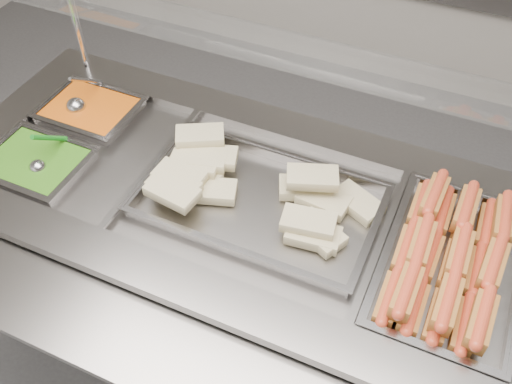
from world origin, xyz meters
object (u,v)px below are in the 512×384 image
at_px(sneeze_guard, 272,48).
at_px(pan_wraps, 259,204).
at_px(ladle, 77,106).
at_px(serving_spoon, 40,162).
at_px(pan_hotdogs, 449,272).
at_px(steam_counter, 243,279).

height_order(sneeze_guard, pan_wraps, sneeze_guard).
xyz_separation_m(ladle, serving_spoon, (0.07, -0.29, 0.00)).
bearing_deg(serving_spoon, pan_wraps, 12.26).
relative_size(sneeze_guard, serving_spoon, 9.49).
bearing_deg(pan_wraps, pan_hotdogs, -0.26).
height_order(sneeze_guard, pan_hotdogs, sneeze_guard).
relative_size(pan_wraps, serving_spoon, 3.92).
bearing_deg(pan_wraps, ladle, 169.80).
height_order(steam_counter, pan_wraps, pan_wraps).
bearing_deg(steam_counter, ladle, 168.95).
relative_size(steam_counter, ladle, 9.87).
xyz_separation_m(sneeze_guard, ladle, (-0.71, -0.09, -0.37)).
xyz_separation_m(pan_wraps, serving_spoon, (-0.70, -0.15, 0.04)).
relative_size(ladle, serving_spoon, 1.10).
distance_m(sneeze_guard, pan_wraps, 0.47).
bearing_deg(sneeze_guard, pan_hotdogs, -19.54).
bearing_deg(pan_wraps, serving_spoon, -167.74).
xyz_separation_m(sneeze_guard, serving_spoon, (-0.64, -0.38, -0.37)).
distance_m(sneeze_guard, ladle, 0.80).
xyz_separation_m(pan_hotdogs, pan_wraps, (-0.58, 0.00, 0.02)).
height_order(pan_hotdogs, serving_spoon, serving_spoon).
distance_m(steam_counter, pan_hotdogs, 0.77).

